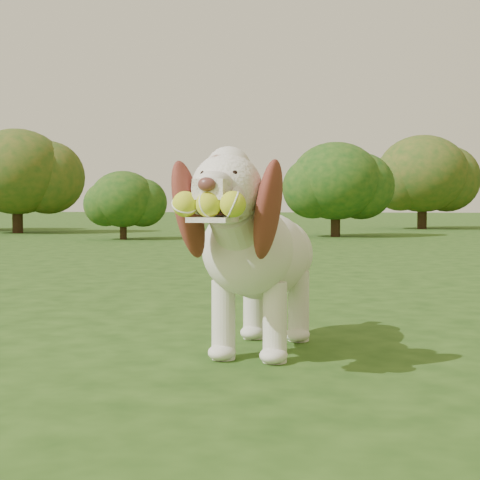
# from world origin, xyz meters

# --- Properties ---
(ground) EXTENTS (80.00, 80.00, 0.00)m
(ground) POSITION_xyz_m (0.00, 0.00, 0.00)
(ground) COLOR #1E3F12
(ground) RESTS_ON ground
(dog) EXTENTS (0.53, 1.27, 0.83)m
(dog) POSITION_xyz_m (-0.58, -0.36, 0.44)
(dog) COLOR white
(dog) RESTS_ON ground
(shrub_a) EXTENTS (1.10, 1.10, 1.14)m
(shrub_a) POSITION_xyz_m (-3.87, 8.48, 0.67)
(shrub_a) COLOR #382314
(shrub_a) RESTS_ON ground
(shrub_i) EXTENTS (2.09, 2.09, 2.16)m
(shrub_i) POSITION_xyz_m (1.56, 14.02, 1.27)
(shrub_i) COLOR #382314
(shrub_i) RESTS_ON ground
(shrub_b) EXTENTS (1.64, 1.64, 1.70)m
(shrub_b) POSITION_xyz_m (-0.38, 9.93, 1.00)
(shrub_b) COLOR #382314
(shrub_b) RESTS_ON ground
(shrub_e) EXTENTS (2.01, 2.01, 2.09)m
(shrub_e) POSITION_xyz_m (-6.71, 10.59, 1.23)
(shrub_e) COLOR #382314
(shrub_e) RESTS_ON ground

